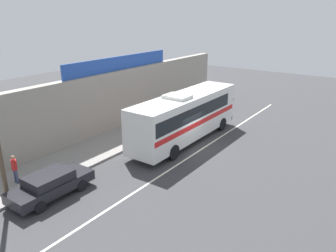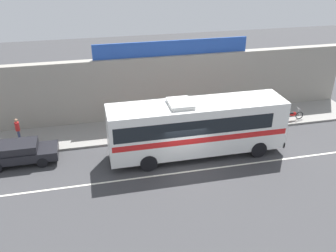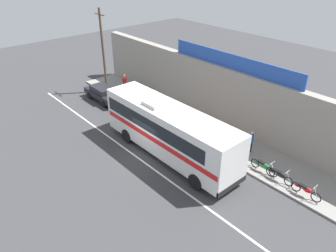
# 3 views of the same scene
# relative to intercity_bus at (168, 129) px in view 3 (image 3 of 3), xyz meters

# --- Properties ---
(ground_plane) EXTENTS (70.00, 70.00, 0.00)m
(ground_plane) POSITION_rel_intercity_bus_xyz_m (-1.00, -1.07, -2.07)
(ground_plane) COLOR #3A3A3D
(sidewalk_slab) EXTENTS (30.00, 3.60, 0.14)m
(sidewalk_slab) POSITION_rel_intercity_bus_xyz_m (-1.00, 4.13, -2.00)
(sidewalk_slab) COLOR gray
(sidewalk_slab) RESTS_ON ground_plane
(storefront_facade) EXTENTS (30.00, 0.70, 4.80)m
(storefront_facade) POSITION_rel_intercity_bus_xyz_m (-1.00, 6.28, 0.33)
(storefront_facade) COLOR gray
(storefront_facade) RESTS_ON ground_plane
(storefront_billboard) EXTENTS (11.54, 0.12, 1.10)m
(storefront_billboard) POSITION_rel_intercity_bus_xyz_m (-0.03, 6.28, 3.28)
(storefront_billboard) COLOR #234CAD
(storefront_billboard) RESTS_ON storefront_facade
(road_center_stripe) EXTENTS (30.00, 0.14, 0.01)m
(road_center_stripe) POSITION_rel_intercity_bus_xyz_m (-1.00, -1.87, -2.06)
(road_center_stripe) COLOR silver
(road_center_stripe) RESTS_ON ground_plane
(intercity_bus) EXTENTS (11.08, 2.68, 3.78)m
(intercity_bus) POSITION_rel_intercity_bus_xyz_m (0.00, 0.00, 0.00)
(intercity_bus) COLOR white
(intercity_bus) RESTS_ON ground_plane
(parked_car) EXTENTS (4.47, 1.85, 1.37)m
(parked_car) POSITION_rel_intercity_bus_xyz_m (-10.79, 1.43, -1.33)
(parked_car) COLOR black
(parked_car) RESTS_ON ground_plane
(utility_pole) EXTENTS (1.60, 0.22, 7.89)m
(utility_pole) POSITION_rel_intercity_bus_xyz_m (-12.47, 2.76, 2.15)
(utility_pole) COLOR brown
(utility_pole) RESTS_ON sidewalk_slab
(motorcycle_green) EXTENTS (1.86, 0.56, 0.94)m
(motorcycle_green) POSITION_rel_intercity_bus_xyz_m (6.77, 3.05, -1.50)
(motorcycle_green) COLOR black
(motorcycle_green) RESTS_ON sidewalk_slab
(motorcycle_blue) EXTENTS (1.96, 0.56, 0.94)m
(motorcycle_blue) POSITION_rel_intercity_bus_xyz_m (5.62, 3.12, -1.50)
(motorcycle_blue) COLOR black
(motorcycle_blue) RESTS_ON sidewalk_slab
(motorcycle_red) EXTENTS (1.85, 0.56, 0.94)m
(motorcycle_red) POSITION_rel_intercity_bus_xyz_m (8.53, 2.94, -1.50)
(motorcycle_red) COLOR black
(motorcycle_red) RESTS_ON sidewalk_slab
(pedestrian_far_left) EXTENTS (0.30, 0.48, 1.68)m
(pedestrian_far_left) POSITION_rel_intercity_bus_xyz_m (-11.18, 4.08, -0.95)
(pedestrian_far_left) COLOR navy
(pedestrian_far_left) RESTS_ON sidewalk_slab
(pedestrian_by_curb) EXTENTS (0.30, 0.48, 1.67)m
(pedestrian_by_curb) POSITION_rel_intercity_bus_xyz_m (3.70, 4.33, -0.95)
(pedestrian_by_curb) COLOR black
(pedestrian_by_curb) RESTS_ON sidewalk_slab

